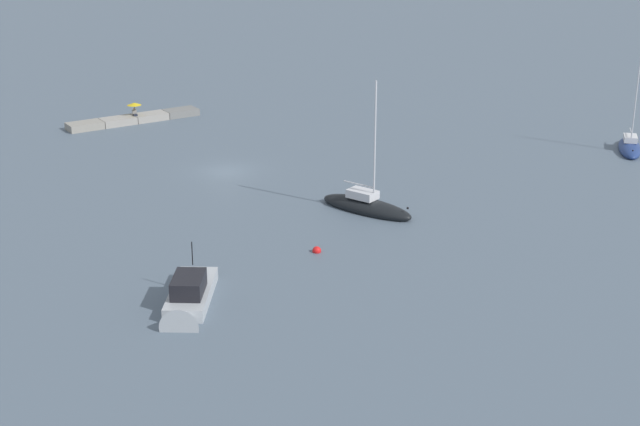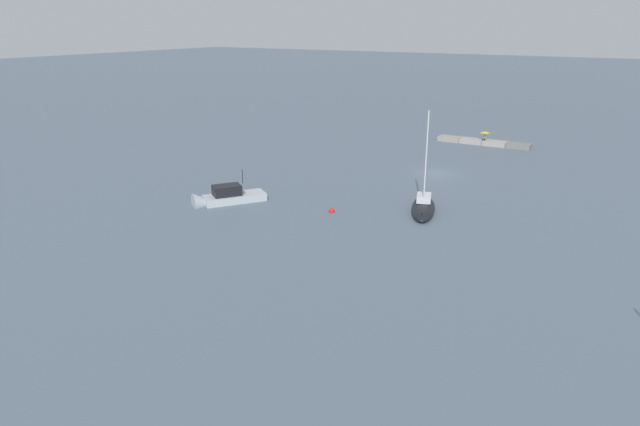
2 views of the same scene
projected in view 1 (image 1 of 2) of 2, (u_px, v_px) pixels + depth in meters
The scene contains 8 objects.
ground_plane at pixel (226, 171), 74.71m from camera, with size 500.00×500.00×0.00m, color slate.
seawall_pier at pixel (134, 119), 89.50m from camera, with size 12.96×1.98×0.67m.
person_seated_grey_left at pixel (135, 113), 89.36m from camera, with size 0.45×0.64×0.73m.
umbrella_open_yellow at pixel (134, 104), 89.07m from camera, with size 1.35×1.35×1.29m.
sailboat_navy_far at pixel (630, 147), 80.20m from camera, with size 5.84×5.67×8.65m.
sailboat_black_outer at pixel (366, 206), 65.62m from camera, with size 4.42×7.63×9.70m.
motorboat_grey_near at pixel (188, 302), 50.68m from camera, with size 5.72×6.91×3.90m.
mooring_buoy_near at pixel (317, 251), 58.48m from camera, with size 0.55×0.55×0.55m.
Camera 1 is at (32.77, 63.95, 22.02)m, focal length 52.62 mm.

